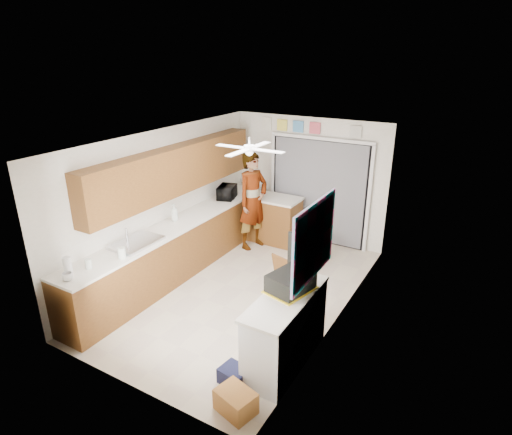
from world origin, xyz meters
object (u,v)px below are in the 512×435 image
at_px(suitcase, 291,282).
at_px(cardboard_box, 236,401).
at_px(dog, 319,249).
at_px(cup, 68,277).
at_px(man, 253,201).
at_px(soap_bottle, 174,212).
at_px(microwave, 227,192).
at_px(navy_crate, 234,376).
at_px(paper_towel_roll, 67,266).

height_order(suitcase, cardboard_box, suitcase).
bearing_deg(cardboard_box, dog, 98.98).
distance_m(suitcase, cardboard_box, 1.49).
distance_m(cup, man, 3.83).
height_order(soap_bottle, cup, soap_bottle).
bearing_deg(cup, suitcase, 25.30).
xyz_separation_m(microwave, cup, (0.05, -3.73, -0.07)).
bearing_deg(microwave, man, -101.68).
relative_size(soap_bottle, suitcase, 0.57).
bearing_deg(suitcase, man, 142.33).
bearing_deg(suitcase, navy_crate, -97.74).
bearing_deg(soap_bottle, cup, -85.87).
bearing_deg(cardboard_box, microwave, 124.59).
bearing_deg(paper_towel_roll, dog, 61.65).
bearing_deg(paper_towel_roll, man, 80.00).
xyz_separation_m(soap_bottle, navy_crate, (2.41, -1.88, -0.99)).
relative_size(paper_towel_roll, cardboard_box, 0.58).
xyz_separation_m(microwave, paper_towel_roll, (-0.09, -3.62, -0.01)).
relative_size(soap_bottle, cup, 2.20).
relative_size(man, dog, 3.26).
height_order(cup, dog, cup).
bearing_deg(dog, microwave, -178.17).
bearing_deg(man, paper_towel_roll, -175.28).
relative_size(microwave, man, 0.24).
height_order(cardboard_box, navy_crate, cardboard_box).
bearing_deg(soap_bottle, microwave, 85.32).
distance_m(paper_towel_roll, man, 3.74).
bearing_deg(navy_crate, dog, 95.83).
distance_m(microwave, cardboard_box, 4.57).
xyz_separation_m(soap_bottle, cup, (0.17, -2.29, -0.10)).
bearing_deg(suitcase, soap_bottle, 172.36).
bearing_deg(microwave, dog, -104.12).
height_order(microwave, cardboard_box, microwave).
height_order(man, dog, man).
height_order(soap_bottle, navy_crate, soap_bottle).
height_order(cup, paper_towel_roll, paper_towel_roll).
height_order(soap_bottle, dog, soap_bottle).
height_order(microwave, navy_crate, microwave).
relative_size(microwave, cardboard_box, 1.11).
xyz_separation_m(microwave, soap_bottle, (-0.12, -1.45, 0.02)).
relative_size(cup, navy_crate, 0.43).
bearing_deg(soap_bottle, man, 65.96).
bearing_deg(navy_crate, suitcase, 68.38).
height_order(microwave, man, man).
height_order(cup, suitcase, suitcase).
bearing_deg(cardboard_box, suitcase, 86.55).
relative_size(suitcase, dog, 0.90).
relative_size(microwave, dog, 0.78).
bearing_deg(suitcase, paper_towel_roll, -144.10).
relative_size(soap_bottle, cardboard_box, 0.73).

